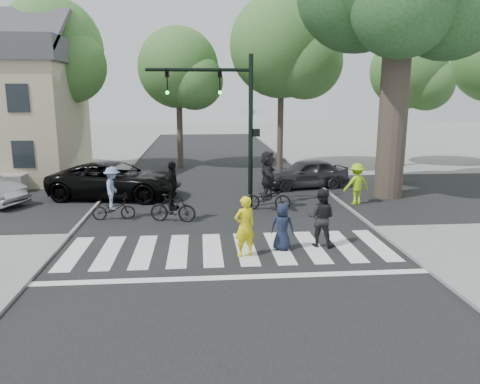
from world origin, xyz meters
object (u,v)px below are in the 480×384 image
object	(u,v)px
traffic_signal	(229,110)
cyclist_left	(113,197)
pedestrian_adult	(321,218)
cyclist_right	(267,184)
cyclist_mid	(172,197)
pedestrian_child	(282,227)
car_grey	(306,173)
car_suv	(116,180)
pedestrian_woman	(245,226)

from	to	relation	value
traffic_signal	cyclist_left	xyz separation A→B (m)	(-4.33, -1.56, -3.05)
cyclist_left	pedestrian_adult	bearing A→B (deg)	-27.97
cyclist_left	cyclist_right	world-z (taller)	cyclist_right
pedestrian_adult	cyclist_mid	distance (m)	5.54
pedestrian_adult	cyclist_left	size ratio (longest dim) A/B	0.91
pedestrian_child	pedestrian_adult	distance (m)	1.25
pedestrian_child	cyclist_right	world-z (taller)	cyclist_right
pedestrian_adult	cyclist_right	world-z (taller)	cyclist_right
cyclist_left	car_grey	world-z (taller)	cyclist_left
pedestrian_adult	pedestrian_child	bearing A→B (deg)	35.85
cyclist_right	car_suv	xyz separation A→B (m)	(-6.31, 2.73, -0.25)
pedestrian_woman	cyclist_mid	world-z (taller)	cyclist_mid
pedestrian_adult	car_suv	bearing A→B (deg)	-20.58
cyclist_right	cyclist_left	bearing A→B (deg)	-170.57
cyclist_mid	cyclist_right	xyz separation A→B (m)	(3.62, 1.42, 0.14)
pedestrian_child	car_suv	distance (m)	9.66
cyclist_right	car_grey	bearing A→B (deg)	59.44
pedestrian_woman	cyclist_right	bearing A→B (deg)	-128.07
cyclist_left	car_suv	world-z (taller)	cyclist_left
pedestrian_woman	pedestrian_child	world-z (taller)	pedestrian_woman
cyclist_right	car_grey	distance (m)	4.92
cyclist_right	car_suv	bearing A→B (deg)	156.60
cyclist_right	car_suv	distance (m)	6.88
cyclist_left	cyclist_right	xyz separation A→B (m)	(5.78, 0.96, 0.20)
cyclist_right	car_grey	world-z (taller)	cyclist_right
pedestrian_adult	cyclist_mid	xyz separation A→B (m)	(-4.58, 3.12, 0.01)
pedestrian_child	cyclist_mid	world-z (taller)	cyclist_mid
traffic_signal	cyclist_right	distance (m)	3.26
pedestrian_child	pedestrian_adult	world-z (taller)	pedestrian_adult
traffic_signal	car_grey	distance (m)	6.24
pedestrian_woman	pedestrian_adult	world-z (taller)	pedestrian_adult
car_grey	cyclist_mid	bearing A→B (deg)	-58.20
pedestrian_child	car_suv	world-z (taller)	car_suv
pedestrian_child	cyclist_left	bearing A→B (deg)	-16.52
car_suv	car_grey	size ratio (longest dim) A/B	1.39
car_grey	cyclist_left	bearing A→B (deg)	-68.85
pedestrian_child	car_grey	xyz separation A→B (m)	(2.75, 9.01, -0.00)
pedestrian_woman	car_grey	world-z (taller)	pedestrian_woman
pedestrian_child	car_grey	bearing A→B (deg)	-88.79
traffic_signal	pedestrian_woman	world-z (taller)	traffic_signal
car_grey	pedestrian_woman	bearing A→B (deg)	-33.33
traffic_signal	car_suv	distance (m)	6.15
traffic_signal	cyclist_mid	distance (m)	4.22
pedestrian_woman	cyclist_right	world-z (taller)	cyclist_right
cyclist_left	cyclist_mid	bearing A→B (deg)	-11.98
pedestrian_child	cyclist_right	bearing A→B (deg)	-74.87
pedestrian_adult	cyclist_left	distance (m)	7.64
cyclist_left	cyclist_mid	xyz separation A→B (m)	(2.16, -0.46, 0.05)
cyclist_right	car_grey	xyz separation A→B (m)	(2.49, 4.22, -0.34)
pedestrian_adult	cyclist_left	xyz separation A→B (m)	(-6.75, 3.58, -0.04)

